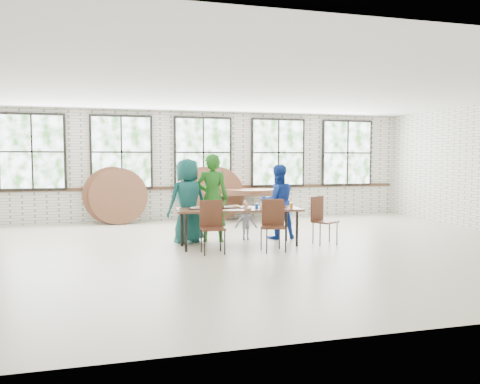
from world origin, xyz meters
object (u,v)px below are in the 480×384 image
object	(u,v)px
dining_table	(239,211)
chair_near_left	(212,222)
storage_table	(248,196)
chair_near_right	(273,221)

from	to	relation	value
dining_table	chair_near_left	world-z (taller)	chair_near_left
dining_table	storage_table	bearing A→B (deg)	76.04
chair_near_right	storage_table	bearing A→B (deg)	97.35
dining_table	chair_near_left	distance (m)	0.80
dining_table	storage_table	distance (m)	3.82
chair_near_left	chair_near_right	bearing A→B (deg)	-1.66
dining_table	chair_near_left	bearing A→B (deg)	-138.61
chair_near_right	storage_table	world-z (taller)	chair_near_right
storage_table	chair_near_right	bearing A→B (deg)	-97.93
chair_near_left	storage_table	xyz separation A→B (m)	(1.84, 4.10, 0.13)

